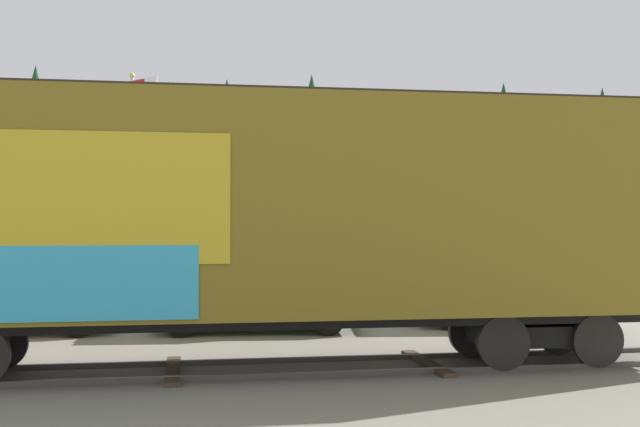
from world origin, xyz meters
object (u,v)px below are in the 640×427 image
object	(u,v)px
freight_car	(251,211)
parked_car_tan	(501,291)
parked_car_green	(253,296)
parked_car_silver	(2,297)
flagpole	(136,159)

from	to	relation	value
freight_car	parked_car_tan	bearing A→B (deg)	38.94
freight_car	parked_car_green	bearing A→B (deg)	85.63
parked_car_green	parked_car_tan	xyz separation A→B (m)	(6.04, 0.18, 0.02)
parked_car_silver	parked_car_tan	world-z (taller)	parked_car_tan
parked_car_tan	flagpole	bearing A→B (deg)	139.70
freight_car	parked_car_green	size ratio (longest dim) A/B	3.20
freight_car	parked_car_green	distance (m)	5.36
flagpole	parked_car_green	bearing A→B (deg)	-68.32
parked_car_green	parked_car_tan	world-z (taller)	parked_car_tan
parked_car_tan	freight_car	bearing A→B (deg)	-141.06
flagpole	parked_car_green	world-z (taller)	flagpole
freight_car	parked_car_tan	size ratio (longest dim) A/B	3.35
flagpole	parked_car_silver	distance (m)	8.80
freight_car	flagpole	distance (m)	13.44
freight_car	flagpole	world-z (taller)	flagpole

